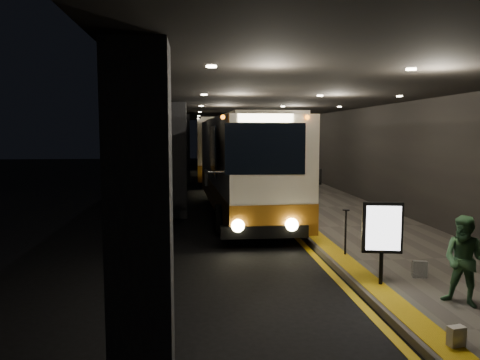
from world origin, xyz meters
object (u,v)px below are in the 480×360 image
passenger_waiting_green (465,261)px  bag_polka (420,269)px  bag_plain (456,337)px  coach_main (243,169)px  info_sign (382,229)px  stanchion_post (346,232)px  passenger_boarding (308,206)px  coach_second (221,151)px  coach_third (212,147)px

passenger_waiting_green → bag_polka: passenger_waiting_green is taller
passenger_waiting_green → bag_plain: (-1.04, -1.55, -0.67)m
coach_main → info_sign: size_ratio=7.11×
bag_polka → stanchion_post: stanchion_post is taller
coach_main → bag_polka: (2.92, -9.03, -1.48)m
passenger_boarding → stanchion_post: passenger_boarding is taller
stanchion_post → passenger_boarding: bearing=94.0°
coach_main → passenger_waiting_green: bearing=-77.2°
coach_main → passenger_boarding: size_ratio=7.98×
coach_second → bag_plain: (1.95, -26.56, -1.63)m
bag_plain → info_sign: bearing=89.9°
coach_third → bag_polka: 36.83m
passenger_boarding → stanchion_post: 3.15m
passenger_waiting_green → bag_polka: (-0.02, 1.63, -0.64)m
passenger_boarding → bag_polka: 5.30m
coach_main → info_sign: (1.90, -9.41, -0.51)m
coach_second → bag_plain: 26.68m
passenger_boarding → bag_polka: passenger_boarding is taller
coach_main → passenger_waiting_green: 11.09m
info_sign → passenger_boarding: bearing=103.1°
coach_third → coach_main: bearing=-91.8°
coach_main → coach_second: size_ratio=0.94×
coach_second → bag_polka: size_ratio=35.65×
bag_polka → bag_plain: size_ratio=1.19×
passenger_boarding → info_sign: 5.52m
passenger_waiting_green → info_sign: bearing=175.2°
coach_second → bag_polka: coach_second is taller
coach_second → coach_third: size_ratio=1.06×
bag_plain → bag_polka: bearing=72.2°
coach_main → coach_third: coach_third is taller
passenger_boarding → passenger_waiting_green: passenger_waiting_green is taller
coach_main → passenger_waiting_green: coach_main is taller
coach_second → passenger_boarding: size_ratio=8.47×
coach_main → bag_plain: 12.45m
coach_second → passenger_waiting_green: size_ratio=7.88×
coach_second → coach_third: coach_second is taller
bag_polka → info_sign: bearing=-159.7°
coach_main → stanchion_post: (1.92, -7.04, -1.08)m
coach_third → stanchion_post: 34.76m
coach_main → bag_polka: coach_main is taller
coach_second → bag_polka: 23.62m
coach_third → passenger_waiting_green: coach_third is taller
passenger_waiting_green → stanchion_post: bearing=151.3°
passenger_waiting_green → bag_plain: size_ratio=5.39×
bag_polka → coach_third: bearing=94.8°
coach_main → bag_plain: bearing=-83.8°
stanchion_post → bag_plain: bearing=-90.3°
coach_third → info_sign: (2.08, -37.05, -0.52)m
passenger_boarding → bag_polka: (1.22, -5.12, -0.58)m
passenger_boarding → bag_plain: passenger_boarding is taller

